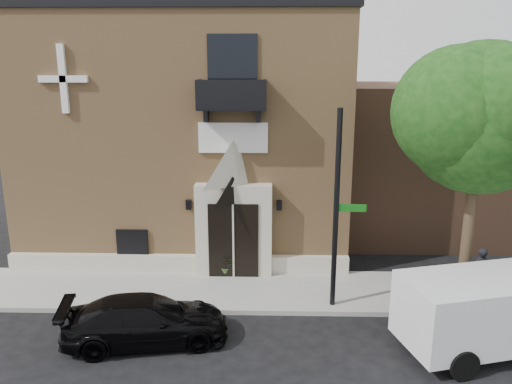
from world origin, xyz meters
TOP-DOWN VIEW (x-y plane):
  - ground at (0.00, 0.00)m, footprint 120.00×120.00m
  - sidewalk at (1.00, 1.50)m, footprint 42.00×3.00m
  - church at (-2.99, 7.95)m, footprint 12.20×11.01m
  - street_tree_left at (6.03, 0.35)m, footprint 4.97×4.38m
  - black_sedan at (-3.08, -1.52)m, footprint 4.62×2.53m
  - cargo_van at (6.30, -1.60)m, footprint 5.39×3.21m
  - street_sign at (2.17, 0.51)m, footprint 0.95×0.95m
  - fire_hydrant at (5.29, 0.54)m, footprint 0.50×0.40m
  - planter at (-1.27, 2.60)m, footprint 0.73×0.67m
  - pedestrian_near at (6.84, 1.26)m, footprint 0.68×0.58m

SIDE VIEW (x-z plane):
  - ground at x=0.00m, z-range 0.00..0.00m
  - sidewalk at x=1.00m, z-range 0.00..0.15m
  - planter at x=-1.27m, z-range 0.15..0.83m
  - fire_hydrant at x=5.29m, z-range 0.14..1.03m
  - black_sedan at x=-3.08m, z-range 0.00..1.27m
  - pedestrian_near at x=6.84m, z-range 0.15..1.72m
  - cargo_van at x=6.30m, z-range 0.12..2.19m
  - street_sign at x=2.17m, z-range 0.17..6.12m
  - church at x=-2.99m, z-range -0.02..9.28m
  - street_tree_left at x=6.03m, z-range 1.98..9.75m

